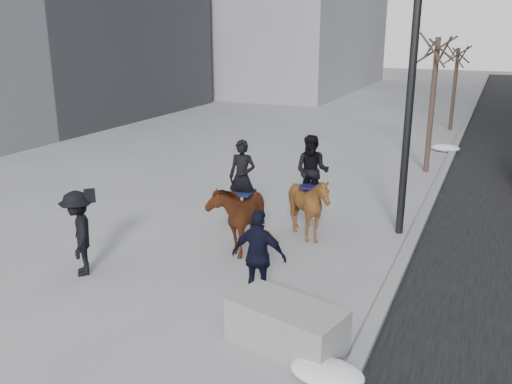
% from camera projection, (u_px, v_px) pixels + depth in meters
% --- Properties ---
extents(ground, '(120.00, 120.00, 0.00)m').
position_uv_depth(ground, '(231.00, 279.00, 10.84)').
color(ground, gray).
rests_on(ground, ground).
extents(curb, '(0.25, 90.00, 0.12)m').
position_uv_depth(curb, '(443.00, 174.00, 18.37)').
color(curb, gray).
rests_on(curb, ground).
extents(planter, '(1.97, 1.30, 0.72)m').
position_uv_depth(planter, '(286.00, 325.00, 8.49)').
color(planter, gray).
rests_on(planter, ground).
extents(tree_near, '(1.20, 1.20, 5.03)m').
position_uv_depth(tree_near, '(433.00, 99.00, 18.23)').
color(tree_near, '#362620').
rests_on(tree_near, ground).
extents(tree_far, '(1.20, 1.20, 4.33)m').
position_uv_depth(tree_far, '(455.00, 85.00, 25.99)').
color(tree_far, '#33251E').
rests_on(tree_far, ground).
extents(mounted_left, '(1.01, 1.97, 2.47)m').
position_uv_depth(mounted_left, '(240.00, 209.00, 12.20)').
color(mounted_left, '#532410').
rests_on(mounted_left, ground).
extents(mounted_right, '(1.39, 1.55, 2.48)m').
position_uv_depth(mounted_right, '(310.00, 199.00, 12.66)').
color(mounted_right, '#492C0E').
rests_on(mounted_right, ground).
extents(feeder, '(1.06, 0.90, 1.75)m').
position_uv_depth(feeder, '(259.00, 256.00, 9.77)').
color(feeder, black).
rests_on(feeder, ground).
extents(camera_crew, '(1.24, 1.28, 1.75)m').
position_uv_depth(camera_crew, '(79.00, 233.00, 10.86)').
color(camera_crew, black).
rests_on(camera_crew, ground).
extents(lamppost, '(0.25, 2.02, 9.09)m').
position_uv_depth(lamppost, '(418.00, 20.00, 12.00)').
color(lamppost, black).
rests_on(lamppost, ground).
extents(snow_piles, '(1.12, 17.01, 0.28)m').
position_uv_depth(snow_piles, '(416.00, 203.00, 15.06)').
color(snow_piles, white).
rests_on(snow_piles, ground).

